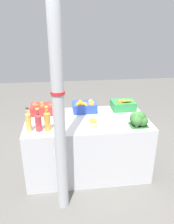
{
  "coord_description": "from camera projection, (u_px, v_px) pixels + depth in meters",
  "views": [
    {
      "loc": [
        -0.33,
        -2.57,
        1.95
      ],
      "look_at": [
        0.0,
        0.0,
        0.88
      ],
      "focal_mm": 35.0,
      "sensor_mm": 36.0,
      "label": 1
    }
  ],
  "objects": [
    {
      "name": "ground_plane",
      "position": [
        87.0,
        168.0,
        3.15
      ],
      "size": [
        10.0,
        10.0,
        0.0
      ],
      "primitive_type": "plane",
      "color": "#605E59"
    },
    {
      "name": "market_table",
      "position": [
        87.0,
        145.0,
        3.0
      ],
      "size": [
        1.59,
        0.86,
        0.78
      ],
      "primitive_type": "cube",
      "color": "silver",
      "rests_on": "ground_plane"
    },
    {
      "name": "support_pole",
      "position": [
        58.0,
        97.0,
        2.02
      ],
      "size": [
        0.13,
        0.13,
        2.62
      ],
      "color": "#B7BABF",
      "rests_on": "ground_plane"
    },
    {
      "name": "apple_crate",
      "position": [
        42.0,
        108.0,
        3.0
      ],
      "size": [
        0.33,
        0.26,
        0.16
      ],
      "color": "red",
      "rests_on": "market_table"
    },
    {
      "name": "orange_crate",
      "position": [
        85.0,
        106.0,
        3.06
      ],
      "size": [
        0.33,
        0.26,
        0.16
      ],
      "color": "#2847B7",
      "rests_on": "market_table"
    },
    {
      "name": "carrot_crate",
      "position": [
        123.0,
        105.0,
        3.13
      ],
      "size": [
        0.33,
        0.26,
        0.17
      ],
      "color": "#2D8442",
      "rests_on": "market_table"
    },
    {
      "name": "broccoli_pile",
      "position": [
        139.0,
        119.0,
        2.63
      ],
      "size": [
        0.22,
        0.2,
        0.19
      ],
      "color": "#2D602D",
      "rests_on": "market_table"
    },
    {
      "name": "juice_bottle_golden",
      "position": [
        28.0,
        121.0,
        2.49
      ],
      "size": [
        0.06,
        0.06,
        0.29
      ],
      "color": "gold",
      "rests_on": "market_table"
    },
    {
      "name": "juice_bottle_ruby",
      "position": [
        38.0,
        122.0,
        2.5
      ],
      "size": [
        0.08,
        0.08,
        0.28
      ],
      "color": "#B2333D",
      "rests_on": "market_table"
    },
    {
      "name": "juice_bottle_amber",
      "position": [
        47.0,
        120.0,
        2.51
      ],
      "size": [
        0.07,
        0.07,
        0.3
      ],
      "color": "gold",
      "rests_on": "market_table"
    },
    {
      "name": "pickle_jar",
      "position": [
        93.0,
        124.0,
        2.59
      ],
      "size": [
        0.1,
        0.1,
        0.11
      ],
      "color": "#B2C684",
      "rests_on": "market_table"
    }
  ]
}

